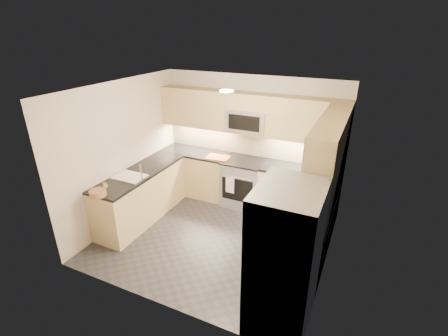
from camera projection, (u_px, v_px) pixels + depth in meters
floor at (215, 237)px, 5.54m from camera, size 3.60×3.20×0.00m
ceiling at (213, 89)px, 4.53m from camera, size 3.60×3.20×0.02m
wall_back at (251, 140)px, 6.36m from camera, size 3.60×0.02×2.50m
wall_front at (152, 223)px, 3.71m from camera, size 3.60×0.02×2.50m
wall_left at (123, 153)px, 5.73m from camera, size 0.02×3.20×2.50m
wall_right at (335, 194)px, 4.34m from camera, size 0.02×3.20×2.50m
base_cab_back_left at (196, 173)px, 6.86m from camera, size 1.42×0.60×0.90m
base_cab_back_right at (299, 194)px, 6.02m from camera, size 1.42×0.60×0.90m
base_cab_right at (308, 232)px, 4.91m from camera, size 0.60×1.70×0.90m
base_cab_peninsula at (142, 196)px, 5.94m from camera, size 0.60×2.00×0.90m
countertop_back_left at (195, 152)px, 6.67m from camera, size 1.42×0.63×0.04m
countertop_back_right at (301, 171)px, 5.83m from camera, size 1.42×0.63×0.04m
countertop_right at (312, 205)px, 4.72m from camera, size 0.63×1.70×0.04m
countertop_peninsula at (139, 173)px, 5.75m from camera, size 0.63×2.00×0.04m
upper_cab_back at (248, 113)px, 5.98m from camera, size 3.60×0.35×0.75m
upper_cab_right at (330, 145)px, 4.41m from camera, size 0.35×1.95×0.75m
backsplash_back at (251, 143)px, 6.38m from camera, size 3.60×0.01×0.51m
backsplash_right at (338, 184)px, 4.74m from camera, size 0.01×2.30×0.51m
gas_range at (244, 183)px, 6.41m from camera, size 0.76×0.65×0.91m
range_cooktop at (244, 161)px, 6.23m from camera, size 0.76×0.65×0.03m
oven_door_glass at (237, 190)px, 6.14m from camera, size 0.62×0.02×0.45m
oven_handle at (237, 178)px, 6.02m from camera, size 0.60×0.02×0.02m
microwave at (248, 120)px, 6.01m from camera, size 0.76×0.40×0.40m
microwave_door at (244, 123)px, 5.84m from camera, size 0.60×0.01×0.28m
refrigerator at (284, 259)px, 3.67m from camera, size 0.70×0.90×1.80m
fridge_handle_left at (248, 256)px, 3.64m from camera, size 0.02×0.02×1.20m
fridge_handle_right at (259, 238)px, 3.94m from camera, size 0.02×0.02×1.20m
sink_basin at (130, 180)px, 5.55m from camera, size 0.52×0.38×0.16m
faucet at (141, 172)px, 5.37m from camera, size 0.03×0.03×0.28m
utensil_bowl at (317, 168)px, 5.65m from camera, size 0.40×0.40×0.18m
cutting_board at (218, 157)px, 6.34m from camera, size 0.46×0.34×0.01m
fruit_basket at (98, 193)px, 4.92m from camera, size 0.28×0.28×0.09m
fruit_apple at (104, 184)px, 5.04m from camera, size 0.06×0.06×0.06m
fruit_pear at (106, 186)px, 4.97m from camera, size 0.07×0.07×0.07m
dish_towel_check at (230, 185)px, 6.12m from camera, size 0.17×0.02×0.32m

